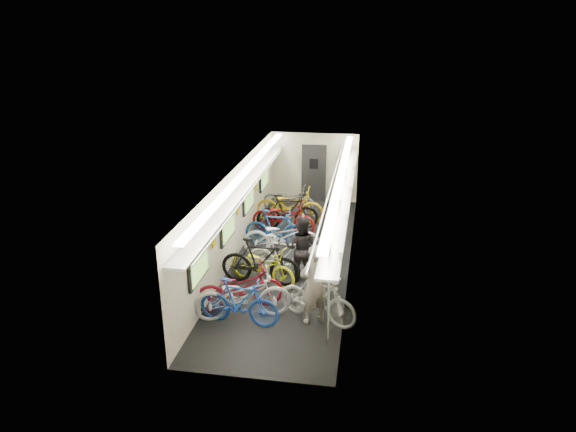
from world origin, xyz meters
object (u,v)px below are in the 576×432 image
(bicycle_0, at_px, (242,295))
(backpack, at_px, (321,259))
(passenger_near, at_px, (314,284))
(passenger_mid, at_px, (301,248))
(bicycle_1, at_px, (239,302))

(bicycle_0, relative_size, backpack, 5.32)
(passenger_near, xyz_separation_m, passenger_mid, (-0.52, 1.90, -0.06))
(bicycle_0, distance_m, passenger_mid, 2.21)
(bicycle_1, relative_size, passenger_near, 0.98)
(bicycle_1, relative_size, passenger_mid, 1.05)
(bicycle_0, xyz_separation_m, passenger_near, (1.48, 0.08, 0.34))
(passenger_mid, bearing_deg, backpack, 117.31)
(backpack, bearing_deg, passenger_mid, 98.27)
(bicycle_1, bearing_deg, passenger_near, -72.02)
(bicycle_0, distance_m, passenger_near, 1.52)
(bicycle_0, height_order, passenger_near, passenger_near)
(bicycle_0, distance_m, bicycle_1, 0.25)
(passenger_near, bearing_deg, passenger_mid, -109.31)
(bicycle_0, relative_size, bicycle_1, 1.19)
(bicycle_1, bearing_deg, bicycle_0, 2.86)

